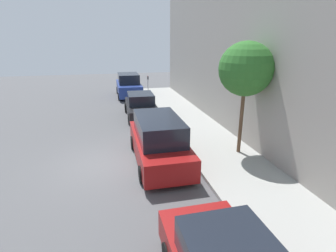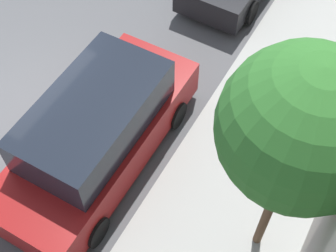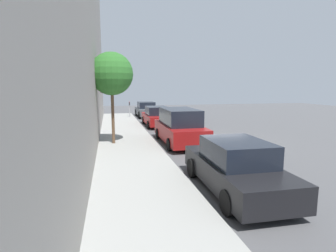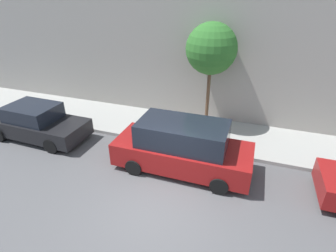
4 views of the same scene
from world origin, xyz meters
name	(u,v)px [view 4 (image 4 of 4)]	position (x,y,z in m)	size (l,w,h in m)	color
ground_plane	(155,208)	(0.00, 0.00, 0.00)	(60.00, 60.00, 0.00)	#515154
sidewalk	(195,131)	(5.00, 0.00, 0.07)	(3.00, 32.00, 0.15)	#9E9E99
parked_minivan_third	(182,147)	(2.20, -0.21, 0.92)	(2.02, 4.91, 1.90)	maroon
parked_sedan_fourth	(37,123)	(2.32, 6.51, 0.73)	(1.92, 4.53, 1.54)	black
street_tree	(211,49)	(5.72, -0.36, 3.71)	(2.17, 2.17, 4.66)	brown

